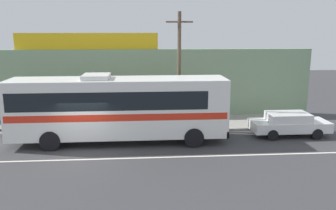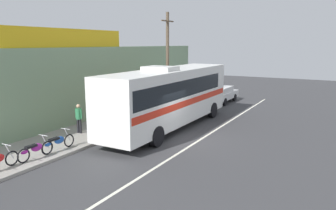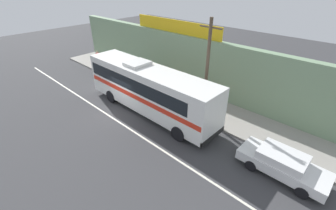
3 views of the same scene
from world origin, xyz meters
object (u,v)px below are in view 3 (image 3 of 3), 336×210
utility_pole (207,70)px  intercity_bus (148,87)px  motorcycle_red (122,74)px  motorcycle_blue (107,67)px  motorcycle_orange (115,71)px  parked_car (282,163)px  pedestrian_far_right (98,57)px  motorcycle_purple (101,64)px  pedestrian_by_curb (150,73)px

utility_pole → intercity_bus: bearing=-149.0°
motorcycle_red → motorcycle_blue: bearing=176.6°
motorcycle_orange → parked_car: bearing=-5.9°
intercity_bus → motorcycle_red: size_ratio=6.01×
intercity_bus → motorcycle_blue: (-9.50, 2.45, -1.50)m
utility_pole → parked_car: bearing=-15.2°
utility_pole → pedestrian_far_right: 15.71m
intercity_bus → motorcycle_blue: intercity_bus is taller
motorcycle_purple → pedestrian_far_right: pedestrian_far_right is taller
parked_car → motorcycle_purple: size_ratio=2.32×
pedestrian_far_right → motorcycle_blue: bearing=-10.6°
parked_car → pedestrian_by_curb: size_ratio=2.75×
intercity_bus → pedestrian_by_curb: 5.34m
motorcycle_orange → motorcycle_purple: bearing=176.2°
utility_pole → pedestrian_by_curb: size_ratio=4.31×
motorcycle_red → utility_pole: bearing=-0.7°
motorcycle_orange → motorcycle_purple: (-2.86, 0.19, 0.00)m
utility_pole → motorcycle_orange: utility_pole is taller
motorcycle_blue → pedestrian_far_right: (-2.36, 0.44, 0.50)m
motorcycle_blue → utility_pole: bearing=-1.3°
motorcycle_blue → pedestrian_far_right: 2.46m
motorcycle_blue → motorcycle_red: bearing=-3.4°
motorcycle_blue → pedestrian_far_right: size_ratio=1.21×
motorcycle_red → motorcycle_orange: bearing=179.5°
utility_pole → motorcycle_red: (-10.15, 0.12, -3.21)m
motorcycle_red → pedestrian_far_right: bearing=173.4°
motorcycle_blue → pedestrian_by_curb: (5.70, 1.16, 0.52)m
motorcycle_orange → pedestrian_far_right: (-4.06, 0.61, 0.50)m
pedestrian_by_curb → motorcycle_red: bearing=-154.1°
intercity_bus → motorcycle_orange: 8.27m
intercity_bus → parked_car: 9.99m
parked_car → pedestrian_by_curb: (-13.69, 3.17, 0.34)m
utility_pole → pedestrian_far_right: bearing=177.3°
intercity_bus → motorcycle_orange: intercity_bus is taller
pedestrian_by_curb → motorcycle_blue: bearing=-168.5°
parked_car → motorcycle_orange: bearing=174.1°
intercity_bus → motorcycle_purple: 11.05m
pedestrian_far_right → motorcycle_orange: bearing=-8.5°
pedestrian_by_curb → parked_car: bearing=-13.0°
pedestrian_by_curb → pedestrian_far_right: (-8.06, -0.72, -0.01)m
motorcycle_orange → motorcycle_blue: (-1.70, 0.16, 0.00)m
utility_pole → pedestrian_by_curb: 8.00m
motorcycle_red → pedestrian_by_curb: pedestrian_by_curb is taller
parked_car → motorcycle_blue: parked_car is taller
pedestrian_by_curb → utility_pole: bearing=-11.2°
pedestrian_far_right → pedestrian_by_curb: bearing=5.1°
motorcycle_orange → motorcycle_red: (1.24, -0.01, 0.00)m
utility_pole → motorcycle_blue: 13.48m
intercity_bus → parked_car: (9.89, 0.44, -1.33)m
motorcycle_blue → motorcycle_purple: size_ratio=1.01×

